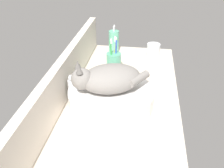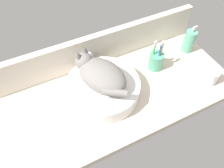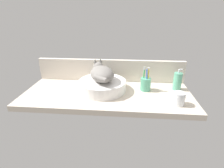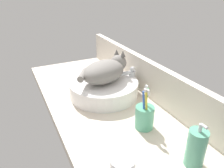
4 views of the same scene
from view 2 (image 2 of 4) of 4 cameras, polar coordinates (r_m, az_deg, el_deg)
The scene contains 8 objects.
ground_plane at distance 112.32cm, azimuth 0.36°, elevation -3.31°, with size 125.59×53.29×4.00cm, color beige.
backsplash_panel at distance 118.77cm, azimuth -5.03°, elevation 8.76°, with size 125.59×3.60×18.77cm, color silver.
sink_basin at distance 108.00cm, azimuth -2.33°, elevation -1.10°, with size 36.26×36.26×8.11cm, color white.
cat at distance 100.95cm, azimuth -3.11°, elevation 2.64°, with size 25.29×30.99×14.00cm.
faucet at distance 115.35cm, azimuth -5.49°, elevation 5.63°, with size 3.60×11.83×13.60cm.
soap_dispenser at distance 135.13cm, azimuth 19.47°, elevation 10.53°, with size 6.30×6.30×16.95cm.
toothbrush_cup at distance 120.97cm, azimuth 11.41°, elevation 6.04°, with size 7.83×7.83×18.66cm.
water_glass at distance 123.78cm, azimuth 24.22°, elevation 1.69°, with size 7.81×7.81×8.62cm.
Camera 2 is at (-28.98, -57.19, 90.23)cm, focal length 35.00 mm.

